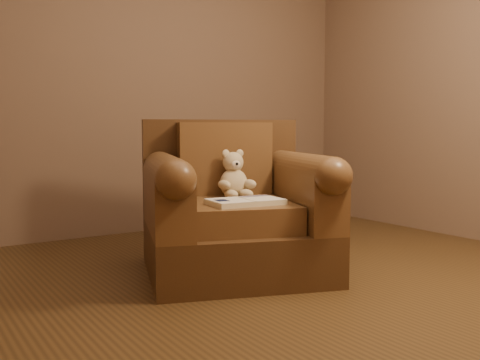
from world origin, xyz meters
TOP-DOWN VIEW (x-y plane):
  - floor at (0.00, 0.00)m, footprint 4.00×4.00m
  - armchair at (-0.21, 0.41)m, footprint 1.38×1.34m
  - teddy_bear at (-0.16, 0.48)m, footprint 0.23×0.27m
  - guidebook at (-0.29, 0.16)m, footprint 0.46×0.31m
  - side_table at (0.76, 0.77)m, footprint 0.37×0.37m

SIDE VIEW (x-z plane):
  - floor at x=0.00m, z-range 0.00..0.00m
  - side_table at x=0.76m, z-range 0.02..0.54m
  - armchair at x=-0.21m, z-range -0.11..0.87m
  - guidebook at x=-0.29m, z-range 0.47..0.50m
  - teddy_bear at x=-0.16m, z-range 0.43..0.75m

